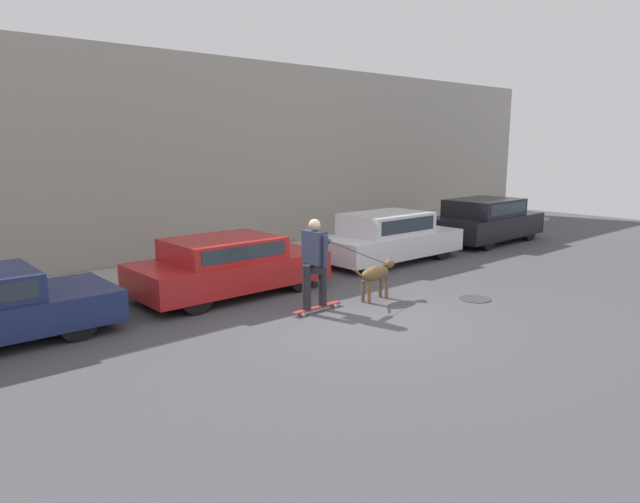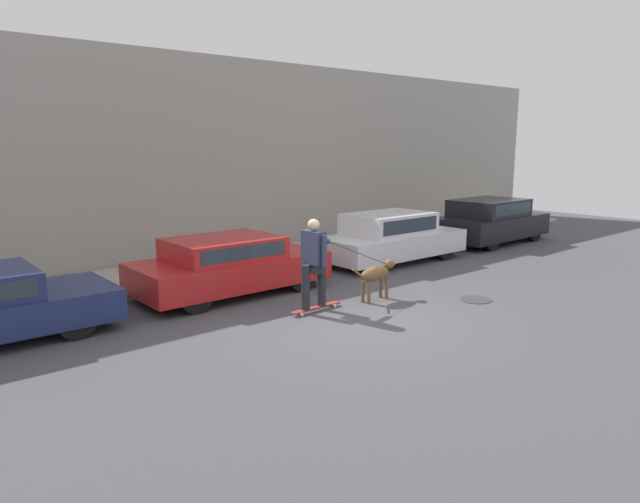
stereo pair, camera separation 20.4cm
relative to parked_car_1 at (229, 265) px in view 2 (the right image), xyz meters
The scene contains 9 objects.
ground_plane 3.13m from the parked_car_1, 75.18° to the right, with size 36.00×36.00×0.00m, color #47474C.
back_wall 4.37m from the parked_car_1, 78.24° to the left, with size 32.00×0.30×5.34m.
sidewalk_curb 2.49m from the parked_car_1, 71.19° to the left, with size 30.00×2.59×0.11m.
parked_car_1 is the anchor object (origin of this frame).
parked_car_2 4.94m from the parked_car_1, ahead, with size 4.12×1.73×1.30m.
parked_car_3 9.49m from the parked_car_1, ahead, with size 4.03×1.91×1.37m.
dog 3.03m from the parked_car_1, 49.84° to the right, with size 1.23×0.33×0.77m.
skateboarder 2.21m from the parked_car_1, 76.20° to the right, with size 2.37×0.66×1.74m.
manhole_cover 5.05m from the parked_car_1, 46.05° to the right, with size 0.63×0.63×0.01m.
Camera 2 is at (-6.83, -6.96, 3.10)m, focal length 32.00 mm.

